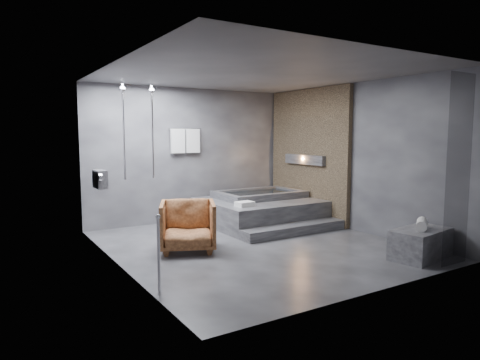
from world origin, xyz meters
TOP-DOWN VIEW (x-y plane):
  - room at (0.40, 0.24)m, footprint 5.00×5.04m
  - tub_deck at (1.05, 1.45)m, footprint 2.20×2.00m
  - tub_step at (1.05, 0.27)m, footprint 2.20×0.36m
  - concrete_bench at (1.67, -1.92)m, footprint 1.05×0.68m
  - driftwood_chair at (-1.09, 0.30)m, footprint 1.13×1.14m
  - rolled_towel at (1.67, -1.92)m, footprint 0.44×0.37m
  - deck_towel at (0.34, 0.88)m, footprint 0.34×0.26m

SIDE VIEW (x-z plane):
  - tub_step at x=1.05m, z-range 0.00..0.18m
  - concrete_bench at x=1.67m, z-range 0.00..0.44m
  - tub_deck at x=1.05m, z-range 0.00..0.50m
  - driftwood_chair at x=-1.09m, z-range 0.00..0.79m
  - rolled_towel at x=1.67m, z-range 0.44..0.59m
  - deck_towel at x=0.34m, z-range 0.50..0.59m
  - room at x=0.40m, z-range 0.32..3.14m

